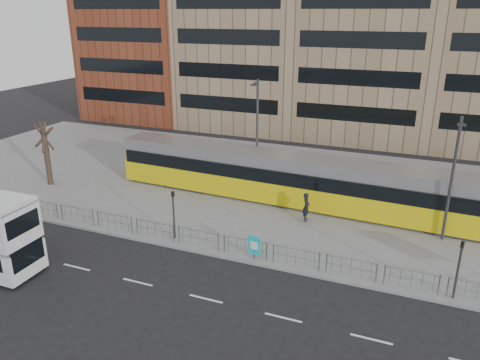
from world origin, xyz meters
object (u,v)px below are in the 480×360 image
at_px(pedestrian, 306,207).
at_px(traffic_light_east, 459,262).
at_px(ad_panel, 254,246).
at_px(traffic_light_west, 173,209).
at_px(lamp_post_east, 452,175).
at_px(tram, 311,182).
at_px(bare_tree, 42,120).
at_px(lamp_post_west, 257,132).

xyz_separation_m(pedestrian, traffic_light_east, (9.03, -6.07, 1.00)).
relative_size(ad_panel, traffic_light_west, 0.45).
bearing_deg(ad_panel, lamp_post_east, 41.19).
xyz_separation_m(tram, ad_panel, (-0.99, -8.82, -0.98)).
bearing_deg(tram, bare_tree, -167.25).
distance_m(tram, traffic_light_west, 10.49).
height_order(traffic_light_west, lamp_post_west, lamp_post_west).
bearing_deg(bare_tree, lamp_post_west, 17.10).
bearing_deg(ad_panel, pedestrian, 84.75).
bearing_deg(traffic_light_west, tram, 62.43).
height_order(pedestrian, lamp_post_west, lamp_post_west).
distance_m(ad_panel, bare_tree, 20.78).
relative_size(traffic_light_east, lamp_post_west, 0.36).
height_order(pedestrian, traffic_light_west, traffic_light_west).
bearing_deg(bare_tree, traffic_light_east, -9.52).
distance_m(traffic_light_west, bare_tree, 15.27).
bearing_deg(lamp_post_west, ad_panel, -70.27).
distance_m(traffic_light_west, lamp_post_east, 16.67).
bearing_deg(lamp_post_west, tram, -15.20).
relative_size(ad_panel, pedestrian, 0.72).
bearing_deg(pedestrian, bare_tree, 79.96).
bearing_deg(lamp_post_east, lamp_post_west, 165.71).
bearing_deg(traffic_light_east, traffic_light_west, -165.56).
height_order(ad_panel, lamp_post_east, lamp_post_east).
bearing_deg(pedestrian, traffic_light_west, 116.58).
bearing_deg(lamp_post_east, tram, 166.18).
relative_size(tram, traffic_light_west, 9.88).
distance_m(ad_panel, lamp_post_east, 12.39).
xyz_separation_m(tram, bare_tree, (-20.62, -3.68, 3.53)).
relative_size(traffic_light_west, lamp_post_east, 0.40).
bearing_deg(bare_tree, lamp_post_east, 2.87).
distance_m(tram, ad_panel, 8.93).
xyz_separation_m(ad_panel, bare_tree, (-19.62, 5.14, 4.51)).
bearing_deg(lamp_post_east, traffic_light_east, -85.50).
height_order(tram, traffic_light_west, tram).
xyz_separation_m(pedestrian, bare_tree, (-21.01, -1.04, 4.36)).
xyz_separation_m(lamp_post_west, bare_tree, (-16.01, -4.93, 0.64)).
bearing_deg(tram, lamp_post_west, 167.45).
bearing_deg(pedestrian, lamp_post_west, 39.25).
height_order(traffic_light_east, lamp_post_west, lamp_post_west).
bearing_deg(traffic_light_west, lamp_post_east, 31.96).
distance_m(tram, lamp_post_west, 5.57).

